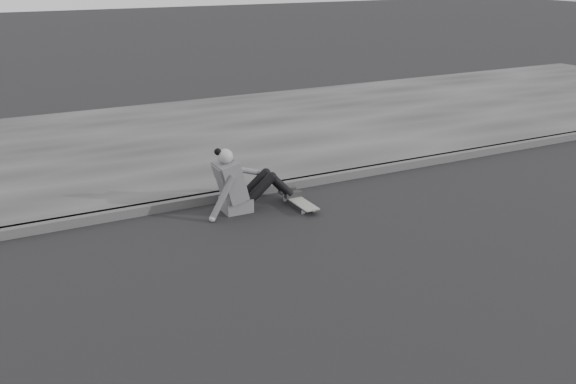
% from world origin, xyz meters
% --- Properties ---
extents(ground, '(80.00, 80.00, 0.00)m').
position_xyz_m(ground, '(0.00, 0.00, 0.00)').
color(ground, black).
rests_on(ground, ground).
extents(curb, '(24.00, 0.16, 0.12)m').
position_xyz_m(curb, '(0.00, 2.58, 0.06)').
color(curb, '#434343').
rests_on(curb, ground).
extents(sidewalk, '(24.00, 6.00, 0.12)m').
position_xyz_m(sidewalk, '(0.00, 5.60, 0.06)').
color(sidewalk, '#3A3A3A').
rests_on(sidewalk, ground).
extents(skateboard, '(0.20, 0.78, 0.09)m').
position_xyz_m(skateboard, '(-0.74, 1.88, 0.07)').
color(skateboard, '#A5A59F').
rests_on(skateboard, ground).
extents(seated_woman, '(1.38, 0.46, 0.88)m').
position_xyz_m(seated_woman, '(-1.47, 2.13, 0.36)').
color(seated_woman, '#545457').
rests_on(seated_woman, ground).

